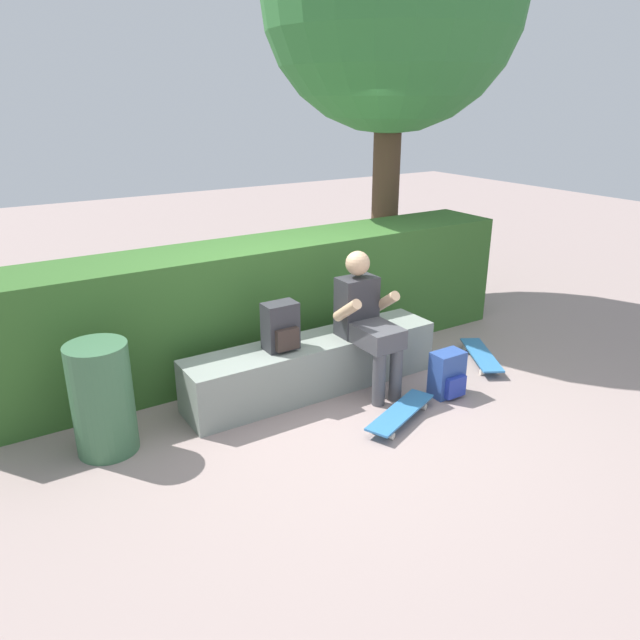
% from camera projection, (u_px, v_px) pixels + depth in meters
% --- Properties ---
extents(ground_plane, '(24.00, 24.00, 0.00)m').
position_uv_depth(ground_plane, '(342.00, 409.00, 4.98)').
color(ground_plane, gray).
extents(bench_main, '(2.33, 0.48, 0.47)m').
position_uv_depth(bench_main, '(314.00, 365.00, 5.25)').
color(bench_main, gray).
rests_on(bench_main, ground).
extents(person_skater, '(0.49, 0.62, 1.22)m').
position_uv_depth(person_skater, '(367.00, 318.00, 5.13)').
color(person_skater, '#333338').
rests_on(person_skater, ground).
extents(skateboard_near_person, '(0.82, 0.49, 0.09)m').
position_uv_depth(skateboard_near_person, '(401.00, 412.00, 4.78)').
color(skateboard_near_person, teal).
rests_on(skateboard_near_person, ground).
extents(skateboard_beside_bench, '(0.57, 0.79, 0.09)m').
position_uv_depth(skateboard_beside_bench, '(481.00, 355.00, 5.84)').
color(skateboard_beside_bench, teal).
rests_on(skateboard_beside_bench, ground).
extents(backpack_on_bench, '(0.28, 0.23, 0.40)m').
position_uv_depth(backpack_on_bench, '(281.00, 327.00, 4.93)').
color(backpack_on_bench, '#333338').
rests_on(backpack_on_bench, bench_main).
extents(backpack_on_ground, '(0.28, 0.23, 0.40)m').
position_uv_depth(backpack_on_ground, '(448.00, 375.00, 5.16)').
color(backpack_on_ground, '#2D4C99').
rests_on(backpack_on_ground, ground).
extents(hedge_row, '(5.32, 0.74, 1.17)m').
position_uv_depth(hedge_row, '(263.00, 303.00, 5.74)').
color(hedge_row, '#346228').
rests_on(hedge_row, ground).
extents(trash_bin, '(0.44, 0.44, 0.84)m').
position_uv_depth(trash_bin, '(102.00, 399.00, 4.28)').
color(trash_bin, '#3D6B47').
rests_on(trash_bin, ground).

